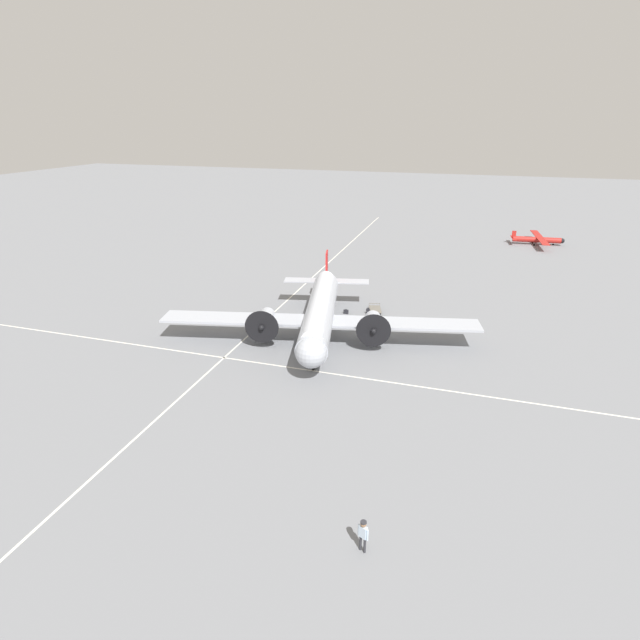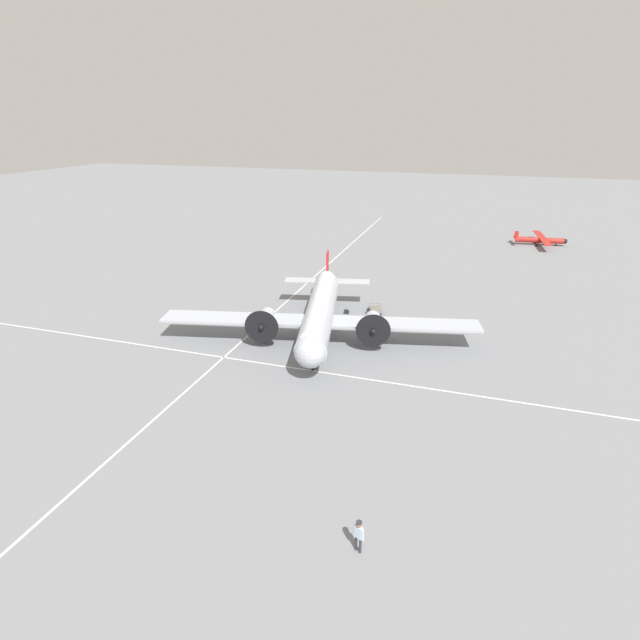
{
  "view_description": "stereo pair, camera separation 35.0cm",
  "coord_description": "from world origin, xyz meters",
  "px_view_note": "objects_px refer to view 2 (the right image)",
  "views": [
    {
      "loc": [
        12.44,
        -39.81,
        18.58
      ],
      "look_at": [
        0.0,
        0.0,
        1.65
      ],
      "focal_mm": 28.0,
      "sensor_mm": 36.0,
      "label": 1
    },
    {
      "loc": [
        12.77,
        -39.71,
        18.58
      ],
      "look_at": [
        0.0,
        0.0,
        1.65
      ],
      "focal_mm": 28.0,
      "sensor_mm": 36.0,
      "label": 2
    }
  ],
  "objects_px": {
    "crew_foreground": "(359,533)",
    "suitcase_upright_spare": "(346,312)",
    "light_aircraft_distant": "(541,240)",
    "suitcase_near_door": "(368,311)",
    "airliner_main": "(320,313)",
    "baggage_cart": "(376,310)"
  },
  "relations": [
    {
      "from": "crew_foreground",
      "to": "suitcase_near_door",
      "type": "distance_m",
      "value": 30.25
    },
    {
      "from": "crew_foreground",
      "to": "suitcase_near_door",
      "type": "xyz_separation_m",
      "value": [
        -6.17,
        29.6,
        -0.81
      ]
    },
    {
      "from": "airliner_main",
      "to": "light_aircraft_distant",
      "type": "xyz_separation_m",
      "value": [
        22.09,
        44.72,
        -1.66
      ]
    },
    {
      "from": "suitcase_upright_spare",
      "to": "baggage_cart",
      "type": "height_order",
      "value": "baggage_cart"
    },
    {
      "from": "baggage_cart",
      "to": "light_aircraft_distant",
      "type": "bearing_deg",
      "value": 137.2
    },
    {
      "from": "airliner_main",
      "to": "crew_foreground",
      "type": "xyz_separation_m",
      "value": [
        9.05,
        -22.27,
        -1.41
      ]
    },
    {
      "from": "crew_foreground",
      "to": "suitcase_upright_spare",
      "type": "bearing_deg",
      "value": 130.78
    },
    {
      "from": "crew_foreground",
      "to": "light_aircraft_distant",
      "type": "height_order",
      "value": "light_aircraft_distant"
    },
    {
      "from": "crew_foreground",
      "to": "suitcase_upright_spare",
      "type": "height_order",
      "value": "crew_foreground"
    },
    {
      "from": "suitcase_upright_spare",
      "to": "baggage_cart",
      "type": "distance_m",
      "value": 3.08
    },
    {
      "from": "baggage_cart",
      "to": "airliner_main",
      "type": "bearing_deg",
      "value": -39.04
    },
    {
      "from": "crew_foreground",
      "to": "suitcase_upright_spare",
      "type": "distance_m",
      "value": 30.14
    },
    {
      "from": "light_aircraft_distant",
      "to": "suitcase_upright_spare",
      "type": "bearing_deg",
      "value": -124.63
    },
    {
      "from": "suitcase_upright_spare",
      "to": "light_aircraft_distant",
      "type": "bearing_deg",
      "value": 60.68
    },
    {
      "from": "airliner_main",
      "to": "baggage_cart",
      "type": "xyz_separation_m",
      "value": [
        3.47,
        8.09,
        -2.22
      ]
    },
    {
      "from": "crew_foreground",
      "to": "baggage_cart",
      "type": "height_order",
      "value": "crew_foreground"
    },
    {
      "from": "suitcase_near_door",
      "to": "light_aircraft_distant",
      "type": "relative_size",
      "value": 0.06
    },
    {
      "from": "light_aircraft_distant",
      "to": "suitcase_near_door",
      "type": "bearing_deg",
      "value": -122.51
    },
    {
      "from": "airliner_main",
      "to": "suitcase_upright_spare",
      "type": "xyz_separation_m",
      "value": [
        0.73,
        6.68,
        -2.28
      ]
    },
    {
      "from": "airliner_main",
      "to": "crew_foreground",
      "type": "distance_m",
      "value": 24.08
    },
    {
      "from": "crew_foreground",
      "to": "suitcase_near_door",
      "type": "height_order",
      "value": "crew_foreground"
    },
    {
      "from": "airliner_main",
      "to": "crew_foreground",
      "type": "relative_size",
      "value": 15.95
    }
  ]
}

